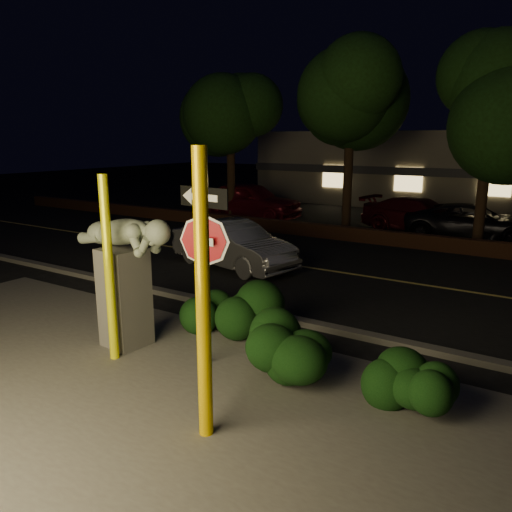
{
  "coord_description": "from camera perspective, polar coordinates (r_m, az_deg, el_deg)",
  "views": [
    {
      "loc": [
        5.09,
        -5.49,
        3.64
      ],
      "look_at": [
        0.48,
        1.76,
        1.6
      ],
      "focal_mm": 35.0,
      "sensor_mm": 36.0,
      "label": 1
    }
  ],
  "objects": [
    {
      "name": "silver_sedan",
      "position": [
        14.25,
        -2.64,
        1.3
      ],
      "size": [
        4.27,
        2.32,
        1.34
      ],
      "primitive_type": "imported",
      "rotation": [
        0.0,
        0.0,
        1.33
      ],
      "color": "#B3B2B8",
      "rests_on": "ground"
    },
    {
      "name": "parked_car_darkred",
      "position": [
        20.74,
        18.25,
        4.45
      ],
      "size": [
        4.81,
        2.38,
        1.34
      ],
      "primitive_type": "imported",
      "rotation": [
        0.0,
        0.0,
        1.46
      ],
      "color": "#450C13",
      "rests_on": "ground"
    },
    {
      "name": "ground",
      "position": [
        16.71,
        13.92,
        0.37
      ],
      "size": [
        90.0,
        90.0,
        0.0
      ],
      "primitive_type": "plane",
      "color": "black",
      "rests_on": "ground"
    },
    {
      "name": "brick_wall",
      "position": [
        17.87,
        15.31,
        1.94
      ],
      "size": [
        40.0,
        0.35,
        0.5
      ],
      "primitive_type": "cube",
      "color": "#4D2918",
      "rests_on": "ground"
    },
    {
      "name": "hedge_right",
      "position": [
        7.8,
        2.95,
        -9.86
      ],
      "size": [
        1.84,
        1.13,
        1.14
      ],
      "primitive_type": "ellipsoid",
      "rotation": [
        0.0,
        0.0,
        -0.12
      ],
      "color": "black",
      "rests_on": "ground"
    },
    {
      "name": "tree_far_c",
      "position": [
        18.59,
        25.63,
        18.35
      ],
      "size": [
        4.8,
        4.8,
        7.84
      ],
      "color": "black",
      "rests_on": "ground"
    },
    {
      "name": "sculpture",
      "position": [
        8.93,
        -14.84,
        -1.15
      ],
      "size": [
        2.24,
        0.8,
        2.38
      ],
      "rotation": [
        0.0,
        0.0,
        -0.1
      ],
      "color": "#4C4944",
      "rests_on": "ground"
    },
    {
      "name": "parking_lot",
      "position": [
        23.35,
        19.49,
        3.63
      ],
      "size": [
        40.0,
        12.0,
        0.01
      ],
      "primitive_type": "cube",
      "color": "black",
      "rests_on": "ground"
    },
    {
      "name": "parked_car_dark",
      "position": [
        19.73,
        23.57,
        3.54
      ],
      "size": [
        4.92,
        2.64,
        1.31
      ],
      "primitive_type": "imported",
      "rotation": [
        0.0,
        0.0,
        1.67
      ],
      "color": "black",
      "rests_on": "ground"
    },
    {
      "name": "yellow_pole_left",
      "position": [
        8.42,
        -16.45,
        -1.58
      ],
      "size": [
        0.15,
        0.15,
        3.1
      ],
      "primitive_type": "cylinder",
      "color": "#FFFB0C",
      "rests_on": "ground"
    },
    {
      "name": "parked_car_red",
      "position": [
        23.13,
        -0.77,
        6.4
      ],
      "size": [
        4.95,
        2.05,
        1.68
      ],
      "primitive_type": "imported",
      "rotation": [
        0.0,
        0.0,
        1.58
      ],
      "color": "maroon",
      "rests_on": "ground"
    },
    {
      "name": "hedge_far_right",
      "position": [
        7.29,
        17.54,
        -13.38
      ],
      "size": [
        1.45,
        1.17,
        0.87
      ],
      "primitive_type": "ellipsoid",
      "rotation": [
        0.0,
        0.0,
        0.35
      ],
      "color": "black",
      "rests_on": "ground"
    },
    {
      "name": "lane_marking",
      "position": [
        13.97,
        9.94,
        -1.88
      ],
      "size": [
        80.0,
        0.12,
        0.0
      ],
      "primitive_type": "cube",
      "color": "gold",
      "rests_on": "road"
    },
    {
      "name": "tree_far_b",
      "position": [
        20.32,
        10.95,
        19.94
      ],
      "size": [
        5.2,
        5.2,
        8.41
      ],
      "color": "black",
      "rests_on": "ground"
    },
    {
      "name": "tree_far_a",
      "position": [
        22.72,
        -2.97,
        17.63
      ],
      "size": [
        4.6,
        4.6,
        7.43
      ],
      "color": "black",
      "rests_on": "ground"
    },
    {
      "name": "patio",
      "position": [
        7.7,
        -14.69,
        -15.25
      ],
      "size": [
        14.0,
        6.0,
        0.02
      ],
      "primitive_type": "cube",
      "color": "#4C4944",
      "rests_on": "ground"
    },
    {
      "name": "yellow_pole_right",
      "position": [
        5.93,
        -6.07,
        -4.98
      ],
      "size": [
        0.18,
        0.18,
        3.56
      ],
      "primitive_type": "cylinder",
      "color": "#E9B700",
      "rests_on": "ground"
    },
    {
      "name": "signpost",
      "position": [
        7.81,
        -5.94,
        1.69
      ],
      "size": [
        0.98,
        0.15,
        2.91
      ],
      "rotation": [
        0.0,
        0.0,
        -0.11
      ],
      "color": "black",
      "rests_on": "ground"
    },
    {
      "name": "building",
      "position": [
        30.94,
        23.26,
        9.25
      ],
      "size": [
        22.0,
        10.2,
        4.0
      ],
      "color": "#726B5B",
      "rests_on": "ground"
    },
    {
      "name": "hedge_center",
      "position": [
        9.54,
        -3.61,
        -5.64
      ],
      "size": [
        2.28,
        1.72,
        1.08
      ],
      "primitive_type": "ellipsoid",
      "rotation": [
        0.0,
        0.0,
        -0.42
      ],
      "color": "black",
      "rests_on": "ground"
    },
    {
      "name": "road",
      "position": [
        13.97,
        9.94,
        -1.93
      ],
      "size": [
        80.0,
        8.0,
        0.01
      ],
      "primitive_type": "cube",
      "color": "black",
      "rests_on": "ground"
    },
    {
      "name": "curb",
      "position": [
        10.45,
        1.16,
        -6.69
      ],
      "size": [
        80.0,
        0.25,
        0.12
      ],
      "primitive_type": "cube",
      "color": "#4C4944",
      "rests_on": "ground"
    }
  ]
}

